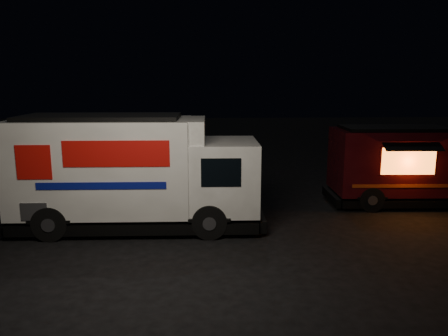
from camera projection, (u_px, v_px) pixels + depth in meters
ground at (177, 234)px, 12.46m from camera, size 80.00×80.00×0.00m
white_truck at (138, 172)px, 12.81m from camera, size 7.43×2.64×3.35m
red_truck at (414, 166)px, 15.34m from camera, size 5.98×2.36×2.75m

